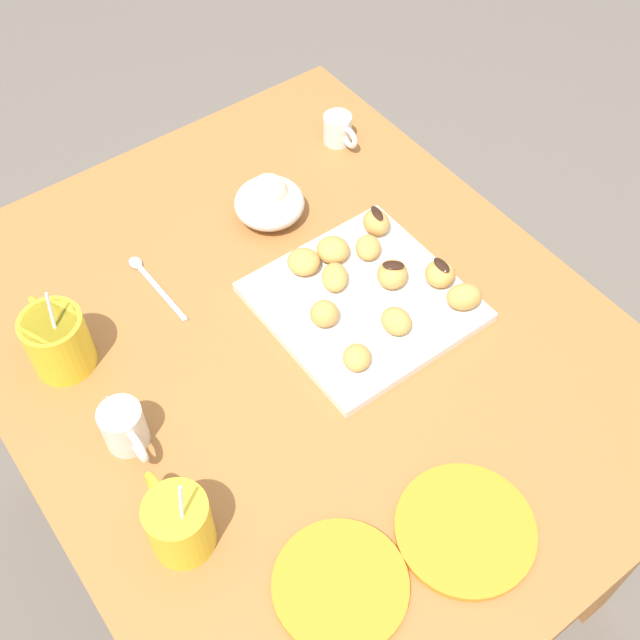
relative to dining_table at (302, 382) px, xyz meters
The scene contains 25 objects.
ground_plane 0.60m from the dining_table, ahead, with size 8.00×8.00×0.00m, color #665B51.
dining_table is the anchor object (origin of this frame).
pastry_plate_square 0.17m from the dining_table, 93.12° to the right, with size 0.29×0.29×0.02m, color silver.
coffee_mug_yellow_left 0.39m from the dining_table, 118.93° to the left, with size 0.12×0.08×0.15m.
coffee_mug_yellow_right 0.39m from the dining_table, 60.33° to the left, with size 0.13×0.09×0.15m.
cream_pitcher_white 0.33m from the dining_table, 90.37° to the left, with size 0.10×0.06×0.07m.
ice_cream_bowl 0.31m from the dining_table, 24.29° to the right, with size 0.12×0.12×0.09m.
chocolate_sauce_pitcher 0.48m from the dining_table, 44.35° to the right, with size 0.09×0.05×0.06m.
saucer_orange_left 0.40m from the dining_table, 151.61° to the left, with size 0.17×0.17×0.01m, color orange.
saucer_orange_right 0.40m from the dining_table, behind, with size 0.18×0.18×0.01m, color orange.
loose_spoon_by_plate 0.29m from the dining_table, 28.74° to the left, with size 0.16×0.02×0.01m.
beignet_0 0.21m from the dining_table, 123.97° to the right, with size 0.04×0.05×0.03m, color #D19347.
beignet_1 0.24m from the dining_table, 70.76° to the right, with size 0.05×0.04×0.03m, color #D19347.
beignet_2 0.28m from the dining_table, 102.31° to the right, with size 0.05×0.05×0.04m, color #D19347.
chocolate_drizzle_2 0.30m from the dining_table, 102.31° to the right, with size 0.03×0.02×0.01m, color black.
beignet_3 0.16m from the dining_table, 98.88° to the right, with size 0.04×0.04×0.04m, color #D19347.
beignet_4 0.23m from the dining_table, 92.32° to the right, with size 0.05×0.05×0.04m, color #D19347.
chocolate_drizzle_4 0.25m from the dining_table, 92.32° to the right, with size 0.03×0.02×0.01m, color black.
beignet_5 0.19m from the dining_table, 65.42° to the right, with size 0.06×0.04×0.03m, color #D19347.
beignet_6 0.30m from the dining_table, 114.93° to the right, with size 0.05×0.04×0.04m, color #D19347.
beignet_7 0.18m from the dining_table, 161.67° to the right, with size 0.05×0.04×0.03m, color #D19347.
beignet_8 0.29m from the dining_table, 66.85° to the right, with size 0.05×0.04×0.04m, color #D19347.
chocolate_drizzle_8 0.30m from the dining_table, 66.85° to the right, with size 0.03×0.01×0.01m, color black.
beignet_9 0.22m from the dining_table, 54.99° to the right, with size 0.05×0.05×0.04m, color #D19347.
beignet_10 0.20m from the dining_table, 38.09° to the right, with size 0.05×0.05×0.04m, color #D19347.
Camera 1 is at (-0.59, 0.40, 1.70)m, focal length 44.78 mm.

